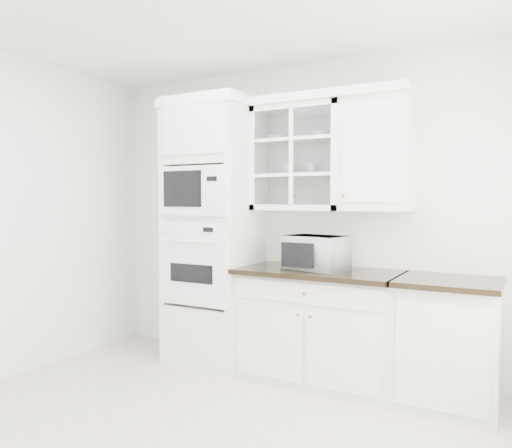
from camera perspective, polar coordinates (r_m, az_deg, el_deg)
The scene contains 13 objects.
ground at distance 3.32m, azimuth -8.04°, elevation -23.79°, with size 4.00×3.50×0.01m, color #BDB2A1.
room_shell at distance 3.34m, azimuth -3.73°, elevation 7.77°, with size 4.00×3.50×2.70m.
oven_column at distance 4.57m, azimuth -4.87°, elevation -0.88°, with size 0.76×0.68×2.40m.
base_cabinet_run at distance 4.23m, azimuth 7.29°, elevation -11.31°, with size 1.32×0.67×0.92m.
extra_base_cabinet at distance 3.98m, azimuth 21.10°, elevation -12.36°, with size 0.72×0.67×0.92m.
upper_cabinet_glass at distance 4.34m, azimuth 4.99°, elevation 7.52°, with size 0.80×0.33×0.90m.
upper_cabinet_solid at distance 4.11m, azimuth 13.68°, elevation 7.73°, with size 0.55×0.33×0.90m, color white.
crown_molding at distance 4.43m, azimuth 3.61°, elevation 13.77°, with size 2.14×0.38×0.07m, color white.
countertop_microwave at distance 4.11m, azimuth 6.96°, elevation -3.26°, with size 0.48×0.40×0.28m, color white.
bowl_a at distance 4.47m, azimuth 2.40°, elevation 9.76°, with size 0.19×0.19×0.05m, color white.
bowl_b at distance 4.30m, azimuth 7.22°, elevation 10.08°, with size 0.18×0.18×0.06m, color white.
cup_a at distance 4.39m, azimuth 3.81°, elevation 6.26°, with size 0.12×0.12×0.09m, color white.
cup_b at distance 4.30m, azimuth 6.35°, elevation 6.34°, with size 0.10×0.10×0.10m, color white.
Camera 1 is at (1.81, -2.36, 1.49)m, focal length 35.00 mm.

